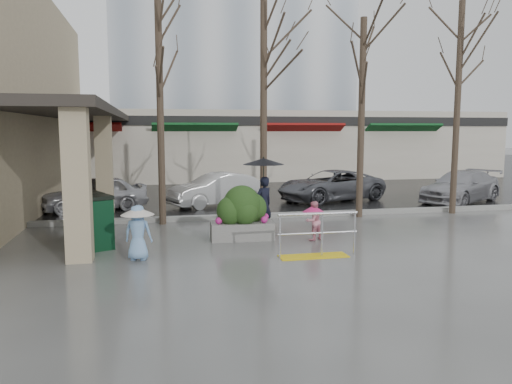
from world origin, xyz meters
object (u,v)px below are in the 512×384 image
object	(u,v)px
tree_east	(460,56)
news_boxes	(89,217)
tree_midwest	(264,54)
car_b	(217,190)
handrail	(316,240)
woman	(264,186)
car_c	(330,186)
car_d	(461,187)
tree_mideast	(363,69)
tree_west	(159,56)
car_a	(94,193)
child_blue	(138,227)
planter	(242,213)
child_pink	(313,218)

from	to	relation	value
tree_east	news_boxes	world-z (taller)	tree_east
news_boxes	tree_east	bearing A→B (deg)	-13.43
tree_midwest	tree_east	bearing A→B (deg)	-0.00
news_boxes	car_b	world-z (taller)	news_boxes
handrail	woman	distance (m)	3.21
car_c	car_d	bearing A→B (deg)	57.25
tree_mideast	news_boxes	bearing A→B (deg)	-165.30
tree_mideast	car_d	xyz separation A→B (m)	(5.44, 2.41, -4.23)
tree_east	news_boxes	size ratio (longest dim) A/B	3.01
tree_west	car_b	size ratio (longest dim) A/B	1.78
car_a	tree_mideast	bearing A→B (deg)	54.43
child_blue	planter	xyz separation A→B (m)	(2.66, 1.67, -0.06)
child_pink	tree_mideast	bearing A→B (deg)	-154.56
car_b	handrail	bearing A→B (deg)	-13.81
tree_east	car_c	xyz separation A→B (m)	(-3.10, 3.84, -4.75)
planter	tree_midwest	bearing A→B (deg)	65.72
tree_mideast	news_boxes	distance (m)	9.66
woman	tree_midwest	bearing A→B (deg)	-131.57
tree_west	news_boxes	world-z (taller)	tree_west
tree_mideast	tree_west	bearing A→B (deg)	-180.00
news_boxes	car_d	bearing A→B (deg)	-5.51
tree_west	planter	size ratio (longest dim) A/B	4.02
child_blue	car_a	world-z (taller)	car_a
handrail	child_pink	size ratio (longest dim) A/B	1.83
handrail	car_c	distance (m)	9.33
tree_mideast	car_d	size ratio (longest dim) A/B	1.50
tree_east	child_blue	xyz separation A→B (m)	(-10.63, -4.27, -4.64)
child_pink	planter	bearing A→B (deg)	-41.16
child_pink	car_b	size ratio (longest dim) A/B	0.27
handrail	child_pink	bearing A→B (deg)	73.83
car_c	car_d	xyz separation A→B (m)	(5.04, -1.43, 0.00)
woman	car_c	xyz separation A→B (m)	(4.09, 5.61, -0.68)
tree_east	car_b	distance (m)	9.79
child_pink	planter	size ratio (longest dim) A/B	0.61
child_blue	planter	bearing A→B (deg)	-132.06
planter	car_a	xyz separation A→B (m)	(-4.38, 5.73, -0.06)
car_b	tree_midwest	bearing A→B (deg)	-5.04
child_pink	news_boxes	size ratio (longest dim) A/B	0.43
handrail	child_pink	world-z (taller)	child_pink
car_b	car_d	bearing A→B (deg)	62.01
car_d	woman	bearing A→B (deg)	-95.52
handrail	planter	size ratio (longest dim) A/B	1.12
tree_east	child_pink	distance (m)	8.41
car_c	car_b	bearing A→B (deg)	-101.66
tree_west	tree_east	size ratio (longest dim) A/B	0.94
child_pink	woman	bearing A→B (deg)	-77.03
woman	news_boxes	distance (m)	4.79
tree_midwest	tree_east	size ratio (longest dim) A/B	0.97
child_pink	car_a	xyz separation A→B (m)	(-6.19, 6.28, 0.04)
tree_midwest	child_blue	world-z (taller)	tree_midwest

